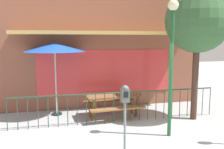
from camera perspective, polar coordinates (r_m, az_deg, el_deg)
pub_storefront at (r=9.73m, az=-1.79°, el=7.05°), size 7.82×1.41×4.88m
patio_fence_front at (r=7.93m, az=1.38°, el=-6.16°), size 6.59×0.04×0.97m
picnic_table_left at (r=8.42m, az=0.25°, el=-5.66°), size 1.88×1.46×0.79m
patio_umbrella at (r=8.68m, az=-12.87°, el=5.99°), size 2.06×2.06×2.49m
parking_meter_near at (r=5.60m, az=2.97°, el=-6.14°), size 0.18×0.17×1.61m
street_tree at (r=8.45m, az=18.88°, el=11.42°), size 2.04×2.04×4.21m
street_lamp at (r=6.73m, az=13.40°, el=5.88°), size 0.28×0.28×3.60m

